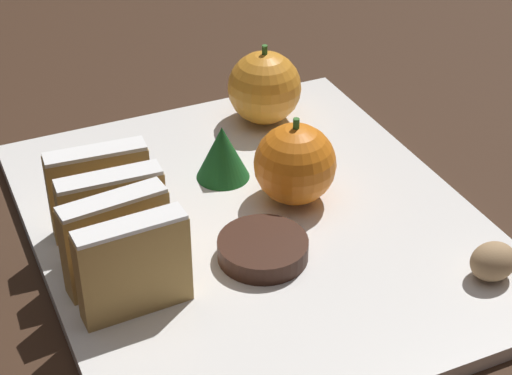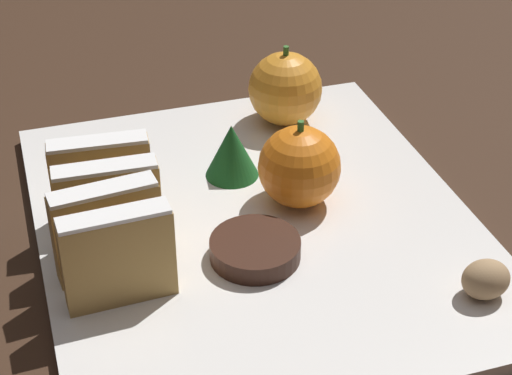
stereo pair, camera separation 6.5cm
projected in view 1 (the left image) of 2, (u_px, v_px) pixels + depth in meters
ground_plane at (256, 232)px, 0.67m from camera, size 6.00×6.00×0.00m
serving_platter at (256, 226)px, 0.67m from camera, size 0.33×0.39×0.01m
stollen_slice_front at (134, 267)px, 0.56m from camera, size 0.08×0.02×0.07m
stollen_slice_second at (116, 241)px, 0.58m from camera, size 0.08×0.03×0.07m
stollen_slice_third at (111, 214)px, 0.61m from camera, size 0.08×0.02×0.07m
stollen_slice_fourth at (100, 191)px, 0.63m from camera, size 0.08×0.02×0.07m
orange_near at (264, 88)px, 0.78m from camera, size 0.07×0.07×0.08m
orange_far at (295, 164)px, 0.67m from camera, size 0.07×0.07×0.07m
walnut at (493, 261)px, 0.60m from camera, size 0.03×0.03×0.03m
chocolate_cookie at (263, 249)px, 0.62m from camera, size 0.07×0.07×0.02m
evergreen_sprig at (225, 152)px, 0.70m from camera, size 0.04×0.04×0.05m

